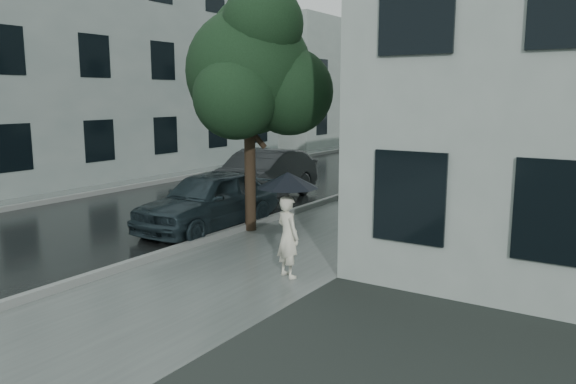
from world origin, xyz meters
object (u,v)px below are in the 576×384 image
Objects in this scene: lamp_post at (372,103)px; car_near at (209,200)px; street_tree at (252,70)px; car_far at (262,175)px; pedestrian at (288,236)px.

car_near is at bearing -101.62° from lamp_post.
car_far is at bearing 122.05° from street_tree.
car_far is (-2.20, -3.16, -2.20)m from lamp_post.
lamp_post is 4.44m from car_far.
lamp_post is at bearing 49.86° from car_far.
lamp_post is (-2.53, 9.05, 2.23)m from pedestrian.
street_tree is (-2.68, 2.61, 3.06)m from pedestrian.
car_near is at bearing -6.29° from pedestrian.
pedestrian is at bearing -56.55° from car_far.
car_far reaches higher than car_near.
car_near is 3.95m from car_far.
lamp_post is 1.25× the size of car_near.
car_near is at bearing -151.08° from street_tree.
car_far is (-1.10, 3.80, 0.07)m from car_near.
car_far is at bearing -127.46° from lamp_post.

